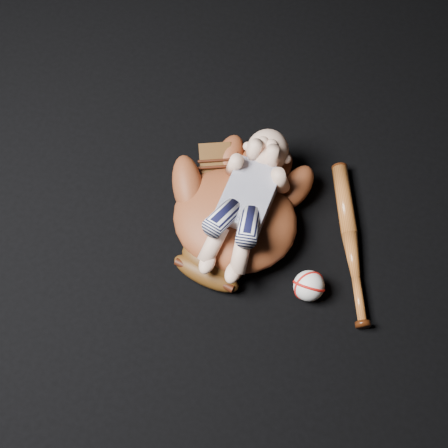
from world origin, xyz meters
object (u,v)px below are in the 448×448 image
object	(u,v)px
newborn_baby	(244,204)
baseball_bat	(351,243)
baseball_glove	(235,216)
baseball	(309,286)

from	to	relation	value
newborn_baby	baseball_bat	size ratio (longest dim) A/B	0.91
baseball_glove	baseball_bat	world-z (taller)	baseball_glove
newborn_baby	baseball_bat	xyz separation A→B (m)	(0.26, 0.02, -0.10)
baseball_glove	baseball	distance (m)	0.23
baseball_glove	baseball_bat	bearing A→B (deg)	17.86
newborn_baby	baseball	world-z (taller)	newborn_baby
baseball_glove	baseball	size ratio (longest dim) A/B	5.92
baseball	baseball_glove	bearing A→B (deg)	150.57
baseball_bat	baseball	bearing A→B (deg)	-118.45
baseball_bat	baseball	world-z (taller)	baseball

